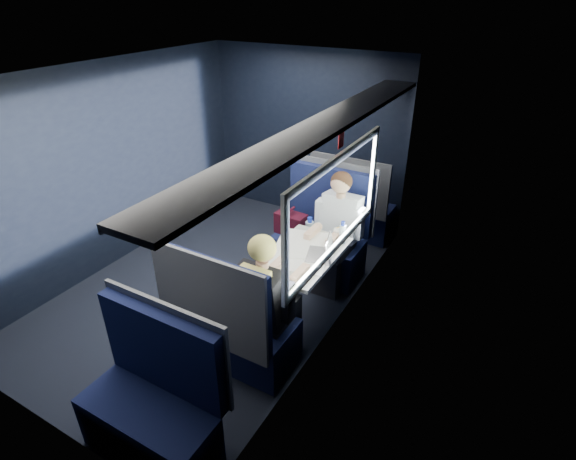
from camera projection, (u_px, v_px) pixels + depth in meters
The scene contains 13 objects.
ground at pixel (219, 285), 5.05m from camera, with size 2.80×4.20×0.01m, color black.
room_shell at pixel (209, 161), 4.33m from camera, with size 3.00×4.40×2.40m.
table at pixel (300, 260), 4.29m from camera, with size 0.62×1.00×0.74m.
seat_bay_near at pixel (320, 237), 5.15m from camera, with size 1.04×0.62×1.26m.
seat_bay_far at pixel (232, 327), 3.82m from camera, with size 1.04×0.62×1.26m.
seat_row_front at pixel (352, 208), 5.86m from camera, with size 1.04×0.51×1.16m.
seat_row_back at pixel (155, 405), 3.12m from camera, with size 1.04×0.51×1.16m.
man at pixel (337, 226), 4.76m from camera, with size 0.53×0.56×1.32m.
woman at pixel (267, 295), 3.69m from camera, with size 0.53×0.56×1.32m.
papers at pixel (301, 250), 4.29m from camera, with size 0.53×0.77×0.01m, color white.
laptop at pixel (324, 251), 4.15m from camera, with size 0.31×0.35×0.22m.
bottle_small at pixel (342, 233), 4.36m from camera, with size 0.07×0.07×0.24m.
cup at pixel (337, 233), 4.48m from camera, with size 0.08×0.08×0.10m, color white.
Camera 1 is at (2.71, -3.21, 2.97)m, focal length 28.00 mm.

